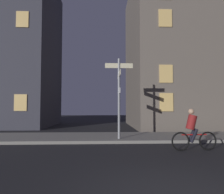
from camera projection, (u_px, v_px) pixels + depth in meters
The scene contains 4 objects.
sidewalk_kerb at pixel (129, 137), 10.97m from camera, with size 40.00×3.27×0.14m, color gray.
signpost at pixel (119, 91), 10.07m from camera, with size 1.38×1.67×3.93m.
cyclist at pixel (193, 131), 7.89m from camera, with size 1.82×0.35×1.61m.
building_right_block at pixel (208, 56), 18.23m from camera, with size 13.73×8.71×12.41m.
Camera 1 is at (-1.40, -3.46, 1.66)m, focal length 32.88 mm.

